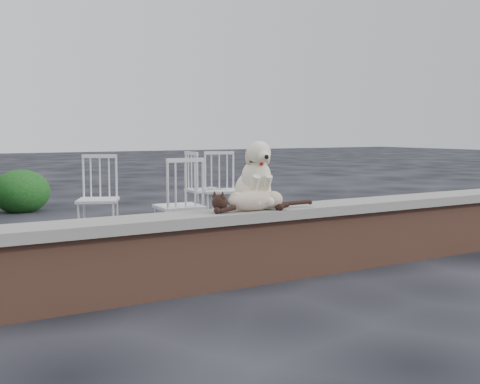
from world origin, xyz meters
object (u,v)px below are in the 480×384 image
chair_c (179,205)px  chair_e (206,189)px  cat (254,199)px  chair_b (98,199)px  dog (253,174)px  chair_d (221,190)px

chair_c → chair_e: (0.99, 1.34, 0.00)m
cat → chair_e: (1.01, 2.78, -0.20)m
chair_b → cat: bearing=-52.8°
dog → chair_c: dog is taller
chair_b → chair_e: same height
chair_c → chair_b: (-0.52, 0.95, 0.00)m
chair_c → dog: bearing=97.1°
dog → cat: size_ratio=0.52×
dog → chair_c: 1.35m
chair_e → chair_d: bearing=-145.6°
chair_c → chair_b: same height
chair_c → chair_b: bearing=-56.7°
chair_b → chair_e: size_ratio=1.00×
dog → cat: 0.25m
chair_b → chair_e: (1.51, 0.39, 0.00)m
chair_c → chair_b: 1.08m
chair_c → chair_d: bearing=-129.5°
dog → chair_e: 2.82m
chair_b → chair_d: bearing=32.4°
cat → chair_c: size_ratio=1.12×
cat → chair_e: size_ratio=1.12×
cat → chair_b: 2.45m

